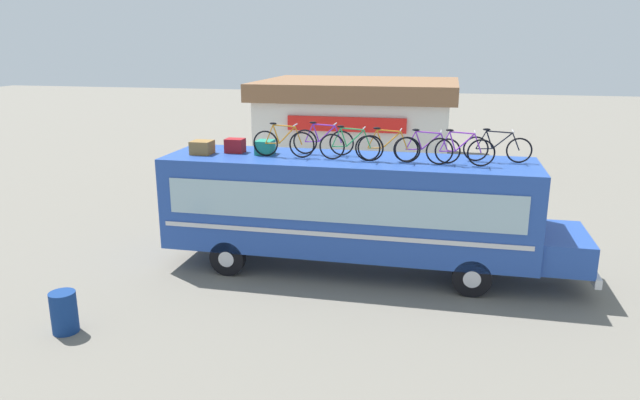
{
  "coord_description": "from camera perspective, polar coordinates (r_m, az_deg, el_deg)",
  "views": [
    {
      "loc": [
        2.62,
        -15.4,
        6.27
      ],
      "look_at": [
        -0.76,
        0.0,
        1.98
      ],
      "focal_mm": 32.86,
      "sensor_mm": 36.0,
      "label": 1
    }
  ],
  "objects": [
    {
      "name": "ground_plane",
      "position": [
        16.83,
        2.55,
        -6.66
      ],
      "size": [
        120.0,
        120.0,
        0.0
      ],
      "primitive_type": "plane",
      "color": "slate"
    },
    {
      "name": "bus",
      "position": [
        16.19,
        3.36,
        -0.55
      ],
      "size": [
        11.5,
        2.61,
        3.2
      ],
      "color": "#23479E",
      "rests_on": "ground"
    },
    {
      "name": "rooftop_bicycle_2",
      "position": [
        16.37,
        0.3,
        5.76
      ],
      "size": [
        1.73,
        0.44,
        0.92
      ],
      "color": "black",
      "rests_on": "bus"
    },
    {
      "name": "trash_bin",
      "position": [
        14.35,
        -23.66,
        -9.98
      ],
      "size": [
        0.57,
        0.57,
        0.94
      ],
      "primitive_type": "cylinder",
      "color": "navy",
      "rests_on": "ground"
    },
    {
      "name": "rooftop_bicycle_4",
      "position": [
        15.5,
        6.57,
        5.1
      ],
      "size": [
        1.72,
        0.44,
        0.91
      ],
      "color": "black",
      "rests_on": "bus"
    },
    {
      "name": "luggage_bag_2",
      "position": [
        16.9,
        -8.27,
        5.27
      ],
      "size": [
        0.52,
        0.42,
        0.4
      ],
      "primitive_type": "cube",
      "color": "maroon",
      "rests_on": "bus"
    },
    {
      "name": "rooftop_bicycle_6",
      "position": [
        15.32,
        13.48,
        4.7
      ],
      "size": [
        1.73,
        0.44,
        0.93
      ],
      "color": "black",
      "rests_on": "bus"
    },
    {
      "name": "rooftop_bicycle_7",
      "position": [
        16.04,
        16.87,
        4.86
      ],
      "size": [
        1.76,
        0.44,
        0.88
      ],
      "color": "black",
      "rests_on": "bus"
    },
    {
      "name": "rooftop_bicycle_1",
      "position": [
        16.07,
        -3.58,
        5.58
      ],
      "size": [
        1.74,
        0.44,
        0.94
      ],
      "color": "black",
      "rests_on": "bus"
    },
    {
      "name": "luggage_bag_1",
      "position": [
        16.84,
        -11.41,
        5.04
      ],
      "size": [
        0.56,
        0.55,
        0.37
      ],
      "primitive_type": "cube",
      "color": "olive",
      "rests_on": "bus"
    },
    {
      "name": "rooftop_bicycle_5",
      "position": [
        15.51,
        10.32,
        4.93
      ],
      "size": [
        1.73,
        0.44,
        0.88
      ],
      "color": "black",
      "rests_on": "bus"
    },
    {
      "name": "luggage_bag_3",
      "position": [
        16.55,
        -5.38,
        5.14
      ],
      "size": [
        0.46,
        0.55,
        0.39
      ],
      "primitive_type": "cube",
      "color": "#1E7F66",
      "rests_on": "bus"
    },
    {
      "name": "rooftop_bicycle_3",
      "position": [
        15.6,
        3.04,
        5.28
      ],
      "size": [
        1.73,
        0.44,
        0.93
      ],
      "color": "black",
      "rests_on": "bus"
    },
    {
      "name": "roadside_building",
      "position": [
        32.16,
        3.75,
        7.88
      ],
      "size": [
        10.4,
        8.17,
        4.24
      ],
      "color": "silver",
      "rests_on": "ground"
    }
  ]
}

